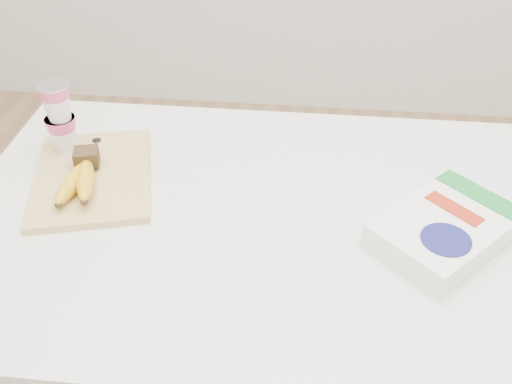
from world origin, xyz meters
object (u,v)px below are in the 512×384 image
table (261,356)px  yogurt_stack (59,116)px  bananas (80,177)px  cereal_box (445,230)px  cutting_board (93,177)px

table → yogurt_stack: size_ratio=7.60×
bananas → yogurt_stack: 0.16m
table → cereal_box: size_ratio=3.96×
yogurt_stack → cereal_box: yogurt_stack is taller
table → cereal_box: (0.33, -0.04, 0.47)m
table → cutting_board: bearing=168.3°
yogurt_stack → table: bearing=-19.4°
cutting_board → yogurt_stack: yogurt_stack is taller
table → cereal_box: bearing=-6.9°
yogurt_stack → bananas: bearing=-57.8°
cutting_board → cereal_box: bearing=-24.1°
cereal_box → yogurt_stack: bearing=-150.0°
bananas → cutting_board: bearing=80.1°
cereal_box → bananas: bearing=-141.8°
cutting_board → yogurt_stack: bearing=121.1°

